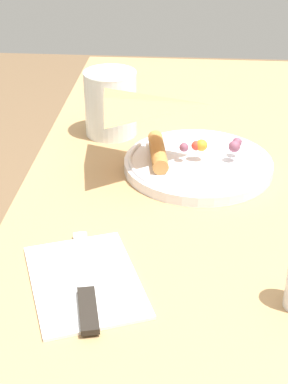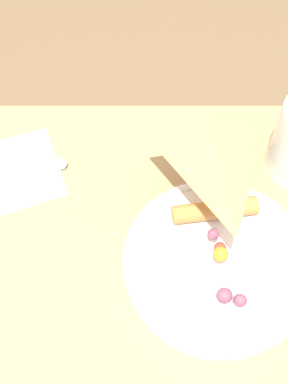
{
  "view_description": "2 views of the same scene",
  "coord_description": "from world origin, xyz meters",
  "px_view_note": "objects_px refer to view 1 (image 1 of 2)",
  "views": [
    {
      "loc": [
        -0.82,
        0.08,
        1.18
      ],
      "look_at": [
        -0.15,
        0.13,
        0.79
      ],
      "focal_mm": 55.0,
      "sensor_mm": 36.0,
      "label": 1
    },
    {
      "loc": [
        -0.09,
        -0.18,
        1.3
      ],
      "look_at": [
        -0.09,
        0.14,
        0.79
      ],
      "focal_mm": 45.0,
      "sensor_mm": 36.0,
      "label": 2
    }
  ],
  "objects_px": {
    "plate_pizza": "(199,159)",
    "butter_knife": "(85,282)",
    "dining_table": "(230,237)",
    "napkin_folded": "(85,281)",
    "milk_glass": "(111,106)"
  },
  "relations": [
    {
      "from": "milk_glass",
      "to": "napkin_folded",
      "type": "distance_m",
      "value": 0.42
    },
    {
      "from": "napkin_folded",
      "to": "butter_knife",
      "type": "relative_size",
      "value": 1.06
    },
    {
      "from": "dining_table",
      "to": "plate_pizza",
      "type": "xyz_separation_m",
      "value": [
        0.0,
        0.06,
        0.14
      ]
    },
    {
      "from": "dining_table",
      "to": "butter_knife",
      "type": "xyz_separation_m",
      "value": [
        -0.3,
        0.19,
        0.13
      ]
    },
    {
      "from": "dining_table",
      "to": "milk_glass",
      "type": "xyz_separation_m",
      "value": [
        0.12,
        0.21,
        0.18
      ]
    },
    {
      "from": "dining_table",
      "to": "napkin_folded",
      "type": "height_order",
      "value": "napkin_folded"
    },
    {
      "from": "napkin_folded",
      "to": "butter_knife",
      "type": "distance_m",
      "value": 0.01
    },
    {
      "from": "napkin_folded",
      "to": "milk_glass",
      "type": "bearing_deg",
      "value": 3.11
    },
    {
      "from": "napkin_folded",
      "to": "butter_knife",
      "type": "bearing_deg",
      "value": -166.63
    },
    {
      "from": "plate_pizza",
      "to": "milk_glass",
      "type": "distance_m",
      "value": 0.2
    },
    {
      "from": "milk_glass",
      "to": "butter_knife",
      "type": "xyz_separation_m",
      "value": [
        -0.42,
        -0.02,
        -0.04
      ]
    },
    {
      "from": "milk_glass",
      "to": "napkin_folded",
      "type": "height_order",
      "value": "milk_glass"
    },
    {
      "from": "plate_pizza",
      "to": "butter_knife",
      "type": "distance_m",
      "value": 0.33
    },
    {
      "from": "milk_glass",
      "to": "butter_knife",
      "type": "height_order",
      "value": "milk_glass"
    },
    {
      "from": "milk_glass",
      "to": "butter_knife",
      "type": "relative_size",
      "value": 0.6
    }
  ]
}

